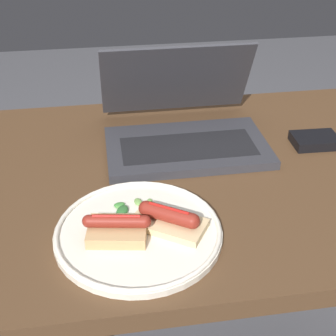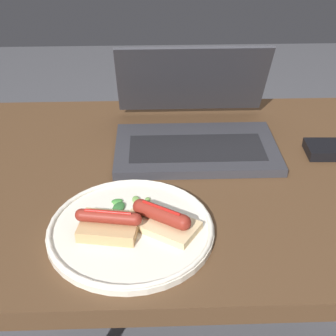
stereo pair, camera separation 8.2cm
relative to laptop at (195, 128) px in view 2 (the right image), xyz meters
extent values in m
cube|color=#4C331E|center=(0.05, -0.11, -0.05)|extent=(1.09, 0.68, 0.04)
cylinder|color=#4C331E|center=(-0.43, 0.15, -0.41)|extent=(0.04, 0.04, 0.68)
cube|color=#2D2D33|center=(0.00, -0.04, -0.03)|extent=(0.34, 0.20, 0.02)
cube|color=black|center=(0.00, -0.05, -0.02)|extent=(0.27, 0.11, 0.00)
cube|color=#2D2D33|center=(0.00, 0.10, 0.07)|extent=(0.34, 0.09, 0.18)
cube|color=#192347|center=(0.00, 0.10, 0.07)|extent=(0.30, 0.07, 0.15)
cylinder|color=silver|center=(-0.13, -0.29, -0.03)|extent=(0.27, 0.27, 0.01)
torus|color=silver|center=(-0.13, -0.29, -0.02)|extent=(0.27, 0.27, 0.01)
cube|color=tan|center=(-0.16, -0.30, -0.02)|extent=(0.10, 0.08, 0.02)
cylinder|color=maroon|center=(-0.16, -0.30, 0.00)|extent=(0.09, 0.03, 0.02)
sphere|color=maroon|center=(-0.20, -0.29, 0.00)|extent=(0.02, 0.02, 0.02)
sphere|color=maroon|center=(-0.12, -0.31, 0.00)|extent=(0.02, 0.02, 0.02)
cylinder|color=red|center=(-0.16, -0.30, 0.01)|extent=(0.07, 0.02, 0.01)
cube|color=#D6B784|center=(-0.08, -0.29, -0.02)|extent=(0.13, 0.12, 0.01)
cylinder|color=maroon|center=(-0.08, -0.29, 0.00)|extent=(0.08, 0.06, 0.03)
sphere|color=maroon|center=(-0.04, -0.31, 0.00)|extent=(0.03, 0.03, 0.03)
sphere|color=maroon|center=(-0.11, -0.27, 0.00)|extent=(0.03, 0.03, 0.03)
cylinder|color=red|center=(-0.08, -0.29, 0.01)|extent=(0.06, 0.04, 0.01)
ellipsoid|color=#709E4C|center=(-0.10, -0.22, -0.02)|extent=(0.01, 0.02, 0.01)
ellipsoid|color=#709E4C|center=(-0.12, -0.22, -0.02)|extent=(0.02, 0.02, 0.01)
ellipsoid|color=#2D662D|center=(-0.15, -0.24, -0.02)|extent=(0.03, 0.04, 0.01)
ellipsoid|color=#4C8E3D|center=(-0.15, -0.23, -0.02)|extent=(0.02, 0.02, 0.00)
ellipsoid|color=#387A33|center=(-0.15, -0.22, -0.02)|extent=(0.02, 0.01, 0.01)
cube|color=black|center=(0.28, -0.06, -0.03)|extent=(0.10, 0.07, 0.02)
camera|label=1|loc=(-0.17, -0.87, 0.46)|focal=50.00mm
camera|label=2|loc=(-0.09, -0.88, 0.46)|focal=50.00mm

